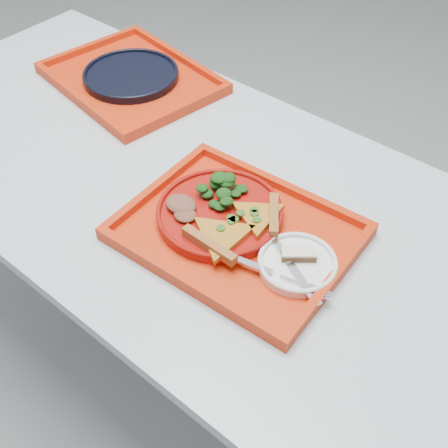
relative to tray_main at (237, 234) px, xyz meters
The scene contains 14 objects.
ground 0.81m from the tray_main, 167.50° to the left, with size 10.00×10.00×0.00m, color gray.
table 0.30m from the tray_main, 167.50° to the left, with size 1.60×0.80×0.75m.
tray_main is the anchor object (origin of this frame).
tray_far 0.65m from the tray_main, 155.34° to the left, with size 0.45×0.35×0.01m, color red.
dinner_plate 0.06m from the tray_main, 169.70° to the left, with size 0.26×0.26×0.02m, color maroon.
side_plate 0.15m from the tray_main, ahead, with size 0.15×0.15×0.01m, color white.
navy_plate 0.65m from the tray_main, 155.34° to the left, with size 0.26×0.26×0.02m, color black.
pizza_slice_a 0.06m from the tray_main, 94.68° to the right, with size 0.14×0.13×0.02m, color gold, non-canonical shape.
pizza_slice_b 0.06m from the tray_main, 69.85° to the left, with size 0.13×0.11×0.02m, color gold, non-canonical shape.
salad_heap 0.10m from the tray_main, 146.84° to the left, with size 0.10×0.09×0.05m, color black.
meat_portion 0.13m from the tray_main, 164.96° to the right, with size 0.07×0.05×0.02m, color brown.
dessert_bar 0.14m from the tray_main, ahead, with size 0.07×0.06×0.02m.
knife 0.15m from the tray_main, ahead, with size 0.18×0.02×0.01m, color silver.
fork 0.15m from the tray_main, 19.99° to the right, with size 0.18×0.02×0.01m, color silver.
Camera 1 is at (0.76, -0.68, 1.58)m, focal length 45.00 mm.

